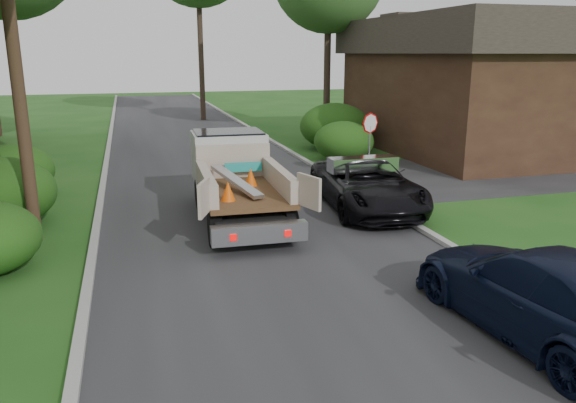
% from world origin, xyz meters
% --- Properties ---
extents(ground, '(120.00, 120.00, 0.00)m').
position_xyz_m(ground, '(0.00, 0.00, 0.00)').
color(ground, '#1C4D16').
rests_on(ground, ground).
extents(road, '(8.00, 90.00, 0.02)m').
position_xyz_m(road, '(0.00, 10.00, 0.00)').
color(road, '#28282B').
rests_on(road, ground).
extents(side_street, '(16.00, 7.00, 0.02)m').
position_xyz_m(side_street, '(12.00, 9.00, 0.01)').
color(side_street, '#28282B').
rests_on(side_street, ground).
extents(curb_left, '(0.20, 90.00, 0.12)m').
position_xyz_m(curb_left, '(-4.10, 10.00, 0.06)').
color(curb_left, '#9E9E99').
rests_on(curb_left, ground).
extents(curb_right, '(0.20, 90.00, 0.12)m').
position_xyz_m(curb_right, '(4.10, 10.00, 0.06)').
color(curb_right, '#9E9E99').
rests_on(curb_right, ground).
extents(stop_sign, '(0.71, 0.32, 2.48)m').
position_xyz_m(stop_sign, '(5.20, 9.00, 1.78)').
color(stop_sign, slate).
rests_on(stop_sign, ground).
extents(utility_pole, '(2.42, 1.25, 10.00)m').
position_xyz_m(utility_pole, '(-5.48, 4.98, 5.17)').
color(utility_pole, '#382619').
rests_on(utility_pole, ground).
extents(house_right, '(9.72, 12.96, 6.20)m').
position_xyz_m(house_right, '(13.00, 14.00, 3.16)').
color(house_right, '#351E15').
rests_on(house_right, ground).
extents(hedge_left_b, '(2.86, 2.86, 1.87)m').
position_xyz_m(hedge_left_b, '(-6.50, 6.50, 0.94)').
color(hedge_left_b, '#0F420F').
rests_on(hedge_left_b, ground).
extents(hedge_left_c, '(2.60, 2.60, 1.70)m').
position_xyz_m(hedge_left_c, '(-6.80, 10.00, 0.85)').
color(hedge_left_c, '#0F420F').
rests_on(hedge_left_c, ground).
extents(hedge_right_a, '(2.60, 2.60, 1.70)m').
position_xyz_m(hedge_right_a, '(5.80, 13.00, 0.85)').
color(hedge_right_a, '#0F420F').
rests_on(hedge_right_a, ground).
extents(hedge_right_b, '(3.38, 3.38, 2.21)m').
position_xyz_m(hedge_right_b, '(6.50, 16.00, 1.10)').
color(hedge_right_b, '#0F420F').
rests_on(hedge_right_b, ground).
extents(flatbed_truck, '(2.79, 6.02, 2.25)m').
position_xyz_m(flatbed_truck, '(-0.26, 6.16, 1.22)').
color(flatbed_truck, black).
rests_on(flatbed_truck, ground).
extents(black_pickup, '(2.93, 5.51, 1.47)m').
position_xyz_m(black_pickup, '(3.60, 5.51, 0.74)').
color(black_pickup, black).
rests_on(black_pickup, ground).
extents(navy_suv, '(2.42, 5.30, 1.50)m').
position_xyz_m(navy_suv, '(3.20, -2.50, 0.75)').
color(navy_suv, black).
rests_on(navy_suv, ground).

